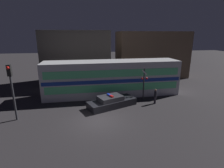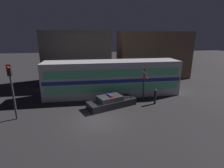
{
  "view_description": "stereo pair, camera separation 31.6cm",
  "coord_description": "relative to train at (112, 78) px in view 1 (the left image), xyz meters",
  "views": [
    {
      "loc": [
        -1.12,
        -13.18,
        6.96
      ],
      "look_at": [
        1.96,
        4.67,
        1.83
      ],
      "focal_mm": 28.0,
      "sensor_mm": 36.0,
      "label": 1
    },
    {
      "loc": [
        -0.81,
        -13.23,
        6.96
      ],
      "look_at": [
        1.96,
        4.67,
        1.83
      ],
      "focal_mm": 28.0,
      "sensor_mm": 36.0,
      "label": 2
    }
  ],
  "objects": [
    {
      "name": "train",
      "position": [
        0.0,
        0.0,
        0.0
      ],
      "size": [
        15.6,
        3.14,
        4.06
      ],
      "color": "silver",
      "rests_on": "ground_plane"
    },
    {
      "name": "police_car",
      "position": [
        -0.66,
        -3.65,
        -1.55
      ],
      "size": [
        5.18,
        3.4,
        1.27
      ],
      "rotation": [
        0.0,
        0.0,
        0.37
      ],
      "color": "black",
      "rests_on": "ground_plane"
    },
    {
      "name": "traffic_light_corner",
      "position": [
        -9.05,
        -5.07,
        1.02
      ],
      "size": [
        0.3,
        0.46,
        4.7
      ],
      "color": "#2D2D33",
      "rests_on": "ground_plane"
    },
    {
      "name": "building_center",
      "position": [
        8.16,
        8.26,
        1.7
      ],
      "size": [
        11.46,
        4.95,
        7.45
      ],
      "color": "brown",
      "rests_on": "ground_plane"
    },
    {
      "name": "pedestrian",
      "position": [
        3.93,
        -3.62,
        -1.21
      ],
      "size": [
        0.27,
        0.27,
        1.59
      ],
      "color": "#2D2833",
      "rests_on": "ground_plane"
    },
    {
      "name": "crossing_signal_near",
      "position": [
        3.04,
        -2.51,
        -0.03
      ],
      "size": [
        0.72,
        0.32,
        3.56
      ],
      "color": "#2D2D33",
      "rests_on": "ground_plane"
    },
    {
      "name": "building_left",
      "position": [
        -4.15,
        6.58,
        1.73
      ],
      "size": [
        9.34,
        5.59,
        7.52
      ],
      "color": "#47423D",
      "rests_on": "ground_plane"
    },
    {
      "name": "ground_plane",
      "position": [
        -2.27,
        -6.5,
        -2.03
      ],
      "size": [
        120.0,
        120.0,
        0.0
      ],
      "primitive_type": "plane",
      "color": "#262326"
    }
  ]
}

